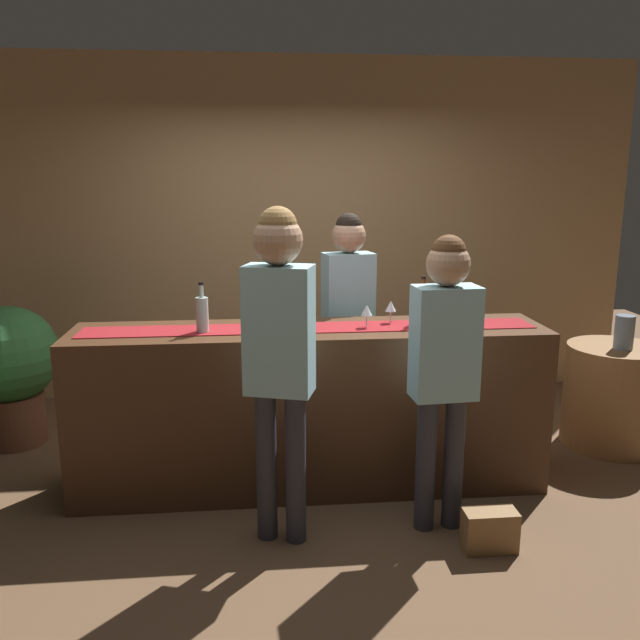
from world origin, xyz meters
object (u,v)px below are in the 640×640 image
Objects in this scene: vase_on_side_table at (624,332)px; bartender at (348,306)px; wine_bottle_clear at (202,314)px; wine_glass_mid_counter at (367,311)px; round_side_table at (612,396)px; wine_glass_near_customer at (391,307)px; wine_bottle_green at (310,309)px; handbag at (490,530)px; potted_plant_tall at (9,366)px; customer_browsing at (279,339)px; customer_sipping at (444,354)px; wine_bottle_amber at (423,306)px.

bartender is at bearing 172.67° from vase_on_side_table.
wine_glass_mid_counter is (0.98, 0.02, -0.01)m from wine_bottle_clear.
wine_glass_near_customer is at bearing -169.29° from round_side_table.
wine_bottle_green is 2.26m from vase_on_side_table.
wine_glass_mid_counter is at bearing -147.81° from wine_glass_near_customer.
wine_bottle_green is at bearing 135.01° from handbag.
potted_plant_tall reaches higher than round_side_table.
bartender is 2.03m from round_side_table.
handbag is at bearing 100.83° from bartender.
customer_browsing is at bearing -158.30° from vase_on_side_table.
wine_bottle_clear is at bearing -174.14° from wine_bottle_green.
bartender reaches higher than potted_plant_tall.
customer_sipping is at bearing -22.83° from wine_bottle_clear.
wine_bottle_green is 2.10× the size of wine_glass_near_customer.
wine_glass_near_customer is 0.51× the size of handbag.
vase_on_side_table reaches higher than handbag.
wine_bottle_clear is 0.17× the size of customer_browsing.
wine_bottle_clear is 0.65m from wine_bottle_green.
wine_bottle_clear is 1.35m from wine_bottle_amber.
vase_on_side_table is at bearing 27.07° from customer_sipping.
wine_bottle_green reaches higher than vase_on_side_table.
customer_sipping is at bearing -93.69° from wine_bottle_amber.
wine_glass_near_customer reaches higher than potted_plant_tall.
wine_bottle_green is at bearing -173.45° from wine_glass_near_customer.
customer_sipping is 1.82m from vase_on_side_table.
wine_bottle_clear and wine_bottle_amber have the same top height.
customer_browsing is 7.44× the size of vase_on_side_table.
wine_bottle_green reaches higher than round_side_table.
wine_bottle_amber is 1.37m from handbag.
potted_plant_tall is 3.46m from handbag.
wine_glass_mid_counter is at bearing -167.11° from round_side_table.
wine_bottle_amber is at bearing 1.97° from wine_bottle_green.
vase_on_side_table is (2.86, 0.38, -0.27)m from wine_bottle_clear.
wine_glass_mid_counter is 0.09× the size of customer_sipping.
wine_bottle_green is 1.60m from handbag.
wine_glass_near_customer is at bearing -16.49° from potted_plant_tall.
handbag is (1.51, -0.81, -1.02)m from wine_bottle_clear.
vase_on_side_table is at bearing 8.05° from wine_bottle_green.
potted_plant_tall is at bearing 150.20° from handbag.
wine_bottle_green is at bearing 50.25° from bartender.
wine_glass_mid_counter is 2.07m from round_side_table.
bartender reaches higher than wine_bottle_amber.
round_side_table is (1.56, 1.00, -0.63)m from customer_sipping.
wine_bottle_clear is at bearing -172.44° from vase_on_side_table.
bartender is (0.96, 0.62, -0.10)m from wine_bottle_clear.
wine_glass_mid_counter is at bearing 1.03° from wine_bottle_clear.
wine_glass_near_customer reaches higher than vase_on_side_table.
vase_on_side_table reaches higher than round_side_table.
wine_glass_mid_counter is at bearing 64.50° from customer_browsing.
wine_bottle_amber reaches higher than vase_on_side_table.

